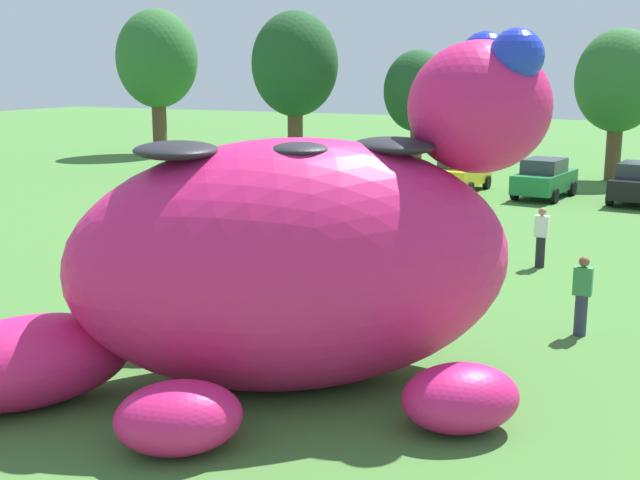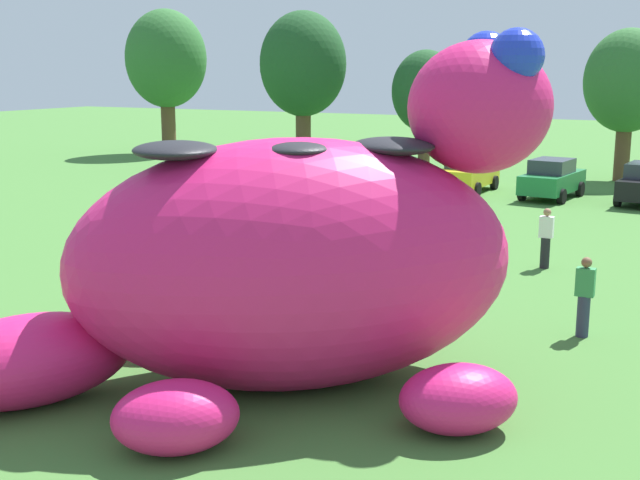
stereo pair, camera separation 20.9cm
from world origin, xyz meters
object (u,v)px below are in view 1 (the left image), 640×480
Objects in this scene: car_blue at (309,167)px; car_yellow at (461,173)px; giant_inflatable_creature at (294,261)px; car_black at (639,183)px; car_green at (544,178)px; spectator_wandering at (541,238)px; car_red at (381,169)px; spectator_by_cars at (194,220)px; spectator_mid_field at (582,296)px.

car_yellow is at bearing 8.31° from car_blue.
car_black is (3.45, 23.94, -1.41)m from giant_inflatable_creature.
car_green is 13.09m from spectator_wandering.
giant_inflatable_creature is 24.22m from car_black.
car_red is at bearing 108.63° from giant_inflatable_creature.
car_yellow is at bearing 4.70° from car_red.
car_black reaches higher than spectator_wandering.
car_green reaches higher than spectator_by_cars.
car_black reaches higher than spectator_mid_field.
car_black reaches higher than spectator_by_cars.
car_blue is at bearing -175.90° from car_black.
giant_inflatable_creature is at bearing -101.02° from spectator_wandering.
spectator_by_cars is at bearing -117.66° from car_green.
giant_inflatable_creature is at bearing -89.13° from car_green.
car_green reaches higher than spectator_mid_field.
spectator_by_cars is (3.20, -14.17, -0.01)m from car_blue.
giant_inflatable_creature reaches higher than spectator_wandering.
car_red is 2.51× the size of spectator_wandering.
spectator_mid_field is (15.52, -17.78, -0.01)m from car_blue.
car_blue is 11.07m from car_green.
car_blue and car_yellow have the same top height.
car_red is at bearing 128.17° from spectator_wandering.
spectator_wandering is (6.29, -13.12, -0.01)m from car_yellow.
giant_inflatable_creature is 2.60× the size of car_yellow.
spectator_wandering is (-2.01, 5.72, 0.00)m from spectator_mid_field.
car_blue is 1.00× the size of car_yellow.
car_blue and car_red have the same top height.
car_blue is 14.90m from car_black.
car_yellow is 7.63m from car_black.
car_black is 13.20m from spectator_wandering.
car_yellow is at bearing 75.20° from spectator_by_cars.
car_black is (7.63, 0.01, 0.00)m from car_yellow.
car_green is at bearing 90.87° from giant_inflatable_creature.
spectator_wandering is at bearing -51.83° from car_red.
car_green is at bearing -175.95° from car_black.
car_green is at bearing 0.38° from car_red.
spectator_wandering is at bearing 78.98° from giant_inflatable_creature.
car_blue and car_green have the same top height.
car_blue is (-11.41, 22.87, -1.41)m from giant_inflatable_creature.
giant_inflatable_creature is 11.10m from spectator_wandering.
car_red is 7.60m from car_green.
giant_inflatable_creature is 6.32× the size of spectator_by_cars.
spectator_mid_field and spectator_by_cars have the same top height.
car_yellow is at bearing 115.60° from spectator_wandering.
car_yellow is 3.83m from car_green.
car_blue is at bearing 138.25° from spectator_wandering.
car_yellow reaches higher than spectator_mid_field.
spectator_mid_field is at bearing -48.88° from car_blue.
spectator_mid_field is 1.00× the size of spectator_by_cars.
car_green is (3.82, -0.26, 0.00)m from car_yellow.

